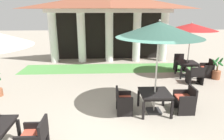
# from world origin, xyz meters

# --- Properties ---
(ground_plane) EXTENTS (60.00, 60.00, 0.00)m
(ground_plane) POSITION_xyz_m (0.00, 0.00, 0.00)
(ground_plane) COLOR #9E9384
(background_pavilion) EXTENTS (8.26, 2.87, 4.26)m
(background_pavilion) POSITION_xyz_m (0.00, 7.97, 3.21)
(background_pavilion) COLOR white
(background_pavilion) RESTS_ON ground
(lawn_strip) EXTENTS (10.06, 1.93, 0.01)m
(lawn_strip) POSITION_xyz_m (0.00, 6.21, 0.00)
(lawn_strip) COLOR #519347
(lawn_strip) RESTS_ON ground
(patio_chair_near_foreground_east) EXTENTS (0.59, 0.62, 0.86)m
(patio_chair_near_foreground_east) POSITION_xyz_m (-2.05, -0.76, 0.40)
(patio_chair_near_foreground_east) COLOR black
(patio_chair_near_foreground_east) RESTS_ON ground
(patio_table_mid_left) EXTENTS (0.95, 0.95, 0.75)m
(patio_table_mid_left) POSITION_xyz_m (3.77, 4.55, 0.64)
(patio_table_mid_left) COLOR black
(patio_table_mid_left) RESTS_ON ground
(patio_umbrella_mid_left) EXTENTS (2.38, 2.38, 2.70)m
(patio_umbrella_mid_left) POSITION_xyz_m (3.77, 4.55, 2.45)
(patio_umbrella_mid_left) COLOR #2D2D2D
(patio_umbrella_mid_left) RESTS_ON ground
(patio_chair_mid_left_north) EXTENTS (0.58, 0.58, 0.91)m
(patio_chair_mid_left_north) POSITION_xyz_m (3.82, 5.59, 0.41)
(patio_chair_mid_left_north) COLOR black
(patio_chair_mid_left_north) RESTS_ON ground
(patio_chair_mid_left_south) EXTENTS (0.65, 0.62, 0.83)m
(patio_chair_mid_left_south) POSITION_xyz_m (3.72, 3.52, 0.41)
(patio_chair_mid_left_south) COLOR black
(patio_chair_mid_left_south) RESTS_ON ground
(patio_chair_mid_left_east) EXTENTS (0.53, 0.62, 0.87)m
(patio_chair_mid_left_east) POSITION_xyz_m (4.81, 4.50, 0.40)
(patio_chair_mid_left_east) COLOR black
(patio_chair_mid_left_east) RESTS_ON ground
(patio_table_mid_right) EXTENTS (0.96, 0.96, 0.70)m
(patio_table_mid_right) POSITION_xyz_m (1.19, 1.02, 0.61)
(patio_table_mid_right) COLOR black
(patio_table_mid_right) RESTS_ON ground
(patio_umbrella_mid_right) EXTENTS (2.56, 2.56, 2.96)m
(patio_umbrella_mid_right) POSITION_xyz_m (1.19, 1.02, 2.66)
(patio_umbrella_mid_right) COLOR #2D2D2D
(patio_umbrella_mid_right) RESTS_ON ground
(patio_chair_mid_right_west) EXTENTS (0.51, 0.58, 0.85)m
(patio_chair_mid_right_west) POSITION_xyz_m (0.18, 1.03, 0.41)
(patio_chair_mid_right_west) COLOR black
(patio_chair_mid_right_west) RESTS_ON ground
(patio_chair_mid_right_east) EXTENTS (0.57, 0.63, 0.85)m
(patio_chair_mid_right_east) POSITION_xyz_m (2.21, 1.01, 0.42)
(patio_chair_mid_right_east) COLOR black
(patio_chair_mid_right_east) RESTS_ON ground
(potted_palm_right_edge) EXTENTS (0.48, 0.47, 1.11)m
(potted_palm_right_edge) POSITION_xyz_m (5.06, 4.08, 0.36)
(potted_palm_right_edge) COLOR #995638
(potted_palm_right_edge) RESTS_ON ground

